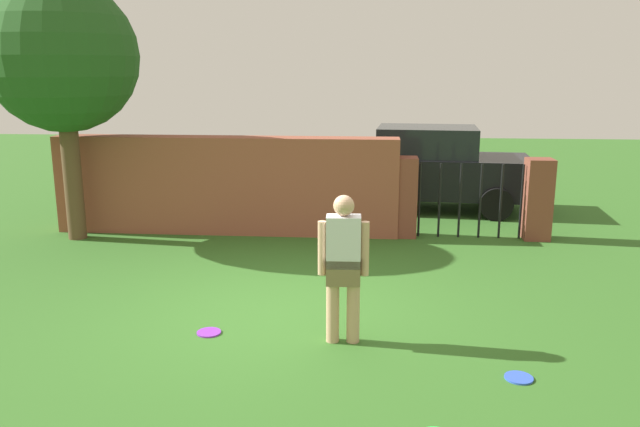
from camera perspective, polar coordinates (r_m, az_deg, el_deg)
ground_plane at (r=7.78m, az=-3.55°, el=-8.82°), size 40.00×40.00×0.00m
brick_wall at (r=11.32m, az=-8.50°, el=2.55°), size 6.09×0.50×1.73m
tree at (r=11.42m, az=-22.34°, el=12.91°), size 2.49×2.49×4.33m
person at (r=6.66m, az=2.13°, el=-4.44°), size 0.54×0.23×1.62m
fence_gate at (r=11.19m, az=13.45°, el=1.36°), size 2.72×0.44×1.40m
car at (r=13.33m, az=9.58°, el=4.08°), size 4.32×2.19×1.72m
frisbee_blue at (r=6.49m, az=17.56°, el=-14.01°), size 0.27×0.27×0.02m
frisbee_purple at (r=7.27m, az=-10.03°, el=-10.56°), size 0.27×0.27×0.02m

